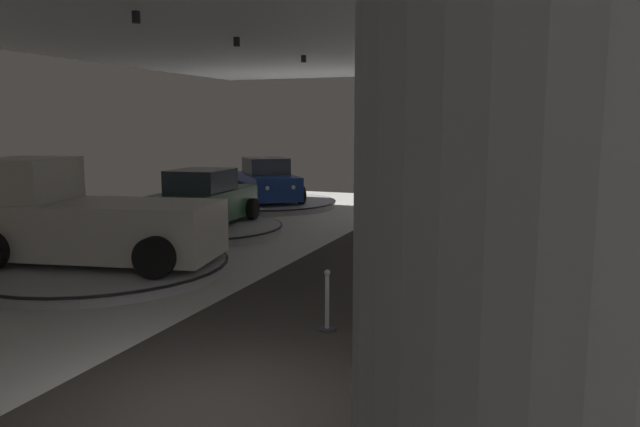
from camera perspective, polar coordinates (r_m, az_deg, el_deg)
name	(u,v)px	position (r m, az deg, el deg)	size (l,w,h in m)	color
ground	(204,420)	(7.33, -10.89, -18.69)	(24.00, 44.00, 0.06)	silver
column_right	(540,267)	(2.53, 20.08, -4.77)	(1.47, 1.47, 5.50)	silver
display_platform_deep_left	(267,203)	(24.34, -5.03, 0.98)	(5.54, 5.54, 0.25)	#B7B7BC
display_car_deep_left	(267,181)	(24.27, -5.07, 3.04)	(4.07, 4.38, 1.71)	navy
display_platform_mid_left	(101,266)	(14.41, -20.04, -4.72)	(5.68, 5.68, 0.26)	#B7B7BC
pickup_truck_mid_left	(85,220)	(14.38, -21.36, -0.57)	(5.61, 3.47, 2.30)	silver
display_platform_far_left	(205,228)	(18.73, -10.85, -1.40)	(4.75, 4.75, 0.25)	#B7B7BC
display_car_far_left	(204,200)	(18.57, -10.97, 1.25)	(2.53, 4.36, 1.71)	#2D5638
visitor_walking_far	(431,273)	(9.99, 10.51, -5.57)	(0.32, 0.32, 1.59)	black
stanchion_a	(327,308)	(9.79, 0.69, -8.96)	(0.28, 0.28, 1.01)	#333338
stanchion_b	(568,302)	(10.94, 22.42, -7.74)	(0.28, 0.28, 1.01)	#333338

